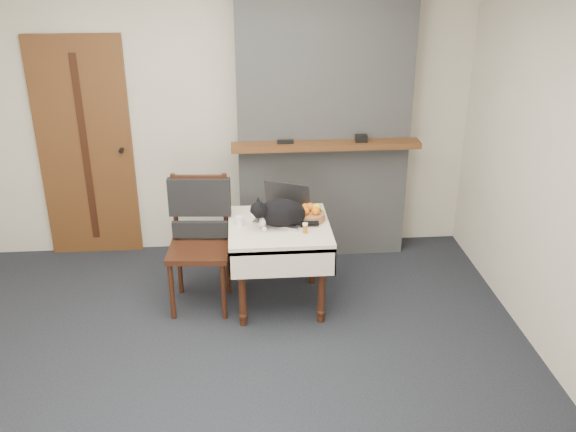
% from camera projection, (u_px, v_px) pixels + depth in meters
% --- Properties ---
extents(ground, '(4.50, 4.50, 0.00)m').
position_uv_depth(ground, '(224.00, 374.00, 4.38)').
color(ground, black).
rests_on(ground, ground).
extents(room_shell, '(4.52, 4.01, 2.61)m').
position_uv_depth(room_shell, '(213.00, 104.00, 4.09)').
color(room_shell, beige).
rests_on(room_shell, ground).
extents(door, '(0.82, 0.10, 2.00)m').
position_uv_depth(door, '(86.00, 150.00, 5.68)').
color(door, brown).
rests_on(door, ground).
extents(chimney, '(1.62, 0.48, 2.60)m').
position_uv_depth(chimney, '(323.00, 115.00, 5.60)').
color(chimney, gray).
rests_on(chimney, ground).
extents(side_table, '(0.78, 0.78, 0.70)m').
position_uv_depth(side_table, '(279.00, 238.00, 5.00)').
color(side_table, '#321B0D').
rests_on(side_table, ground).
extents(laptop, '(0.47, 0.45, 0.28)m').
position_uv_depth(laptop, '(283.00, 210.00, 5.02)').
color(laptop, '#B7B7BC').
rests_on(laptop, side_table).
extents(cat, '(0.54, 0.30, 0.26)m').
position_uv_depth(cat, '(282.00, 213.00, 4.87)').
color(cat, black).
rests_on(cat, side_table).
extents(cream_jar, '(0.06, 0.06, 0.07)m').
position_uv_depth(cream_jar, '(239.00, 221.00, 4.93)').
color(cream_jar, white).
rests_on(cream_jar, side_table).
extents(pill_bottle, '(0.04, 0.04, 0.08)m').
position_uv_depth(pill_bottle, '(305.00, 228.00, 4.80)').
color(pill_bottle, '#A36414').
rests_on(pill_bottle, side_table).
extents(fruit_basket, '(0.22, 0.22, 0.13)m').
position_uv_depth(fruit_basket, '(310.00, 214.00, 5.01)').
color(fruit_basket, '#A87043').
rests_on(fruit_basket, side_table).
extents(desk_clutter, '(0.15, 0.03, 0.01)m').
position_uv_depth(desk_clutter, '(301.00, 223.00, 4.96)').
color(desk_clutter, black).
rests_on(desk_clutter, side_table).
extents(chair, '(0.51, 0.50, 1.05)m').
position_uv_depth(chair, '(200.00, 224.00, 5.03)').
color(chair, '#321B0D').
rests_on(chair, ground).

